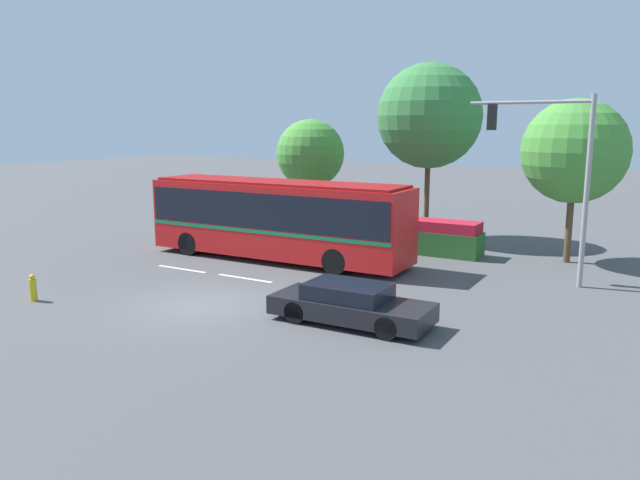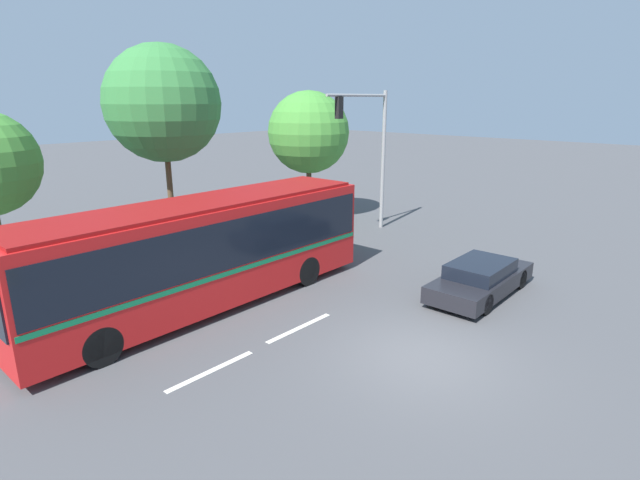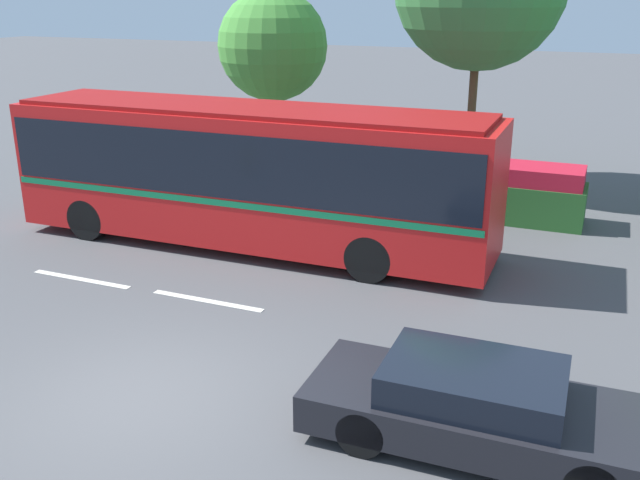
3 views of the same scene
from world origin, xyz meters
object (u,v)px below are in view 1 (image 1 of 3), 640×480
at_px(street_tree_left, 310,154).
at_px(street_tree_centre, 429,116).
at_px(fire_hydrant, 33,288).
at_px(sedan_foreground, 350,304).
at_px(traffic_light_pole, 558,162).
at_px(city_bus, 277,215).
at_px(street_tree_right, 575,151).

relative_size(street_tree_left, street_tree_centre, 0.69).
bearing_deg(fire_hydrant, sedan_foreground, 17.56).
bearing_deg(traffic_light_pole, sedan_foreground, 61.67).
bearing_deg(sedan_foreground, traffic_light_pole, 60.68).
distance_m(sedan_foreground, traffic_light_pole, 9.28).
xyz_separation_m(street_tree_left, fire_hydrant, (-0.02, -16.99, -3.54)).
height_order(city_bus, traffic_light_pole, traffic_light_pole).
distance_m(traffic_light_pole, fire_hydrant, 17.78).
xyz_separation_m(city_bus, street_tree_right, (10.42, 5.60, 2.62)).
relative_size(sedan_foreground, traffic_light_pole, 0.71).
distance_m(city_bus, traffic_light_pole, 10.86).
xyz_separation_m(sedan_foreground, traffic_light_pole, (4.04, 7.49, 3.70)).
relative_size(sedan_foreground, street_tree_left, 0.79).
bearing_deg(traffic_light_pole, street_tree_centre, -41.12).
relative_size(traffic_light_pole, street_tree_left, 1.12).
distance_m(street_tree_left, street_tree_centre, 7.14).
distance_m(traffic_light_pole, street_tree_left, 15.18).
xyz_separation_m(street_tree_right, fire_hydrant, (-13.73, -14.50, -4.06)).
distance_m(street_tree_left, fire_hydrant, 17.35).
bearing_deg(fire_hydrant, street_tree_centre, 67.50).
xyz_separation_m(street_tree_left, street_tree_right, (13.71, -2.49, 0.52)).
distance_m(city_bus, street_tree_centre, 9.40).
xyz_separation_m(traffic_light_pole, street_tree_right, (-0.04, 3.93, 0.22)).
bearing_deg(city_bus, fire_hydrant, 69.08).
relative_size(city_bus, street_tree_right, 1.74).
bearing_deg(street_tree_left, traffic_light_pole, -25.02).
distance_m(city_bus, sedan_foreground, 8.77).
bearing_deg(street_tree_centre, traffic_light_pole, -41.12).
bearing_deg(fire_hydrant, street_tree_right, 46.57).
bearing_deg(street_tree_centre, street_tree_left, 176.70).
relative_size(city_bus, street_tree_centre, 1.35).
distance_m(street_tree_centre, fire_hydrant, 18.78).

